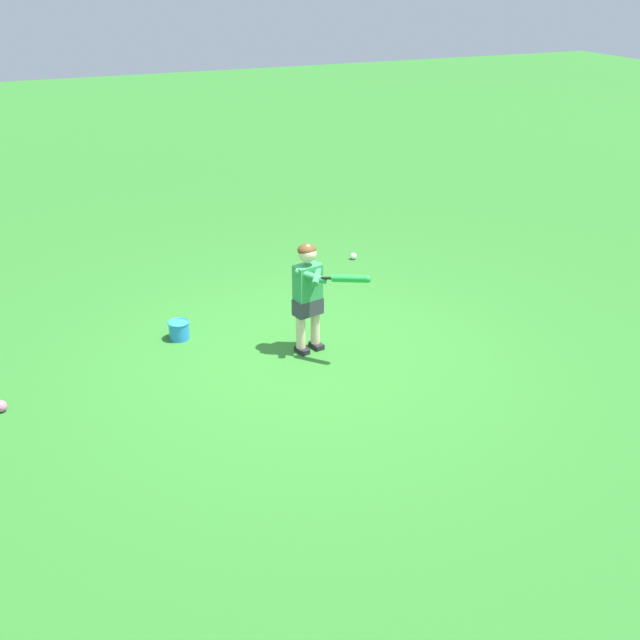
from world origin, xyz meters
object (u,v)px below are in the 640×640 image
Objects in this scene: play_ball_near_batter at (1,406)px; toy_bucket at (179,330)px; play_ball_by_bucket at (353,256)px; child_batter at (310,289)px.

toy_bucket is at bearing -155.94° from play_ball_near_batter.
play_ball_near_batter is 1.20× the size of play_ball_by_bucket.
toy_bucket is (-1.69, -0.76, 0.05)m from play_ball_near_batter.
play_ball_by_bucket is 2.87m from toy_bucket.
play_ball_by_bucket is at bearing -152.17° from toy_bucket.
play_ball_by_bucket is (-1.42, -2.08, -0.61)m from child_batter.
play_ball_near_batter is at bearing 0.39° from child_batter.
toy_bucket reaches higher than play_ball_by_bucket.
child_batter is at bearing -179.61° from play_ball_near_batter.
child_batter is 1.45m from toy_bucket.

